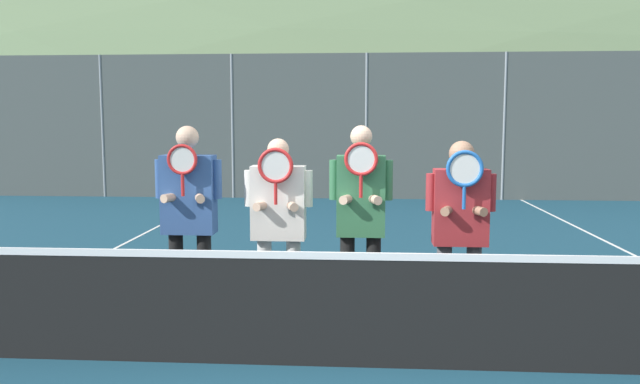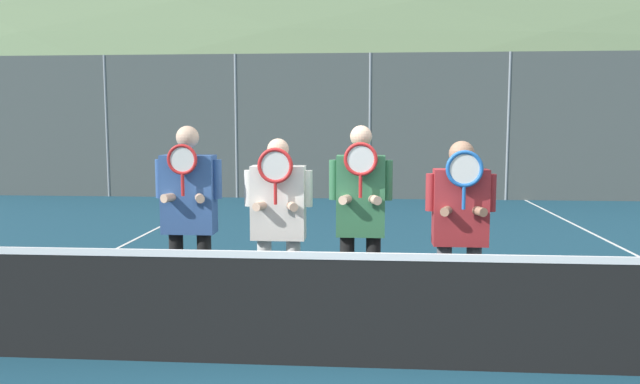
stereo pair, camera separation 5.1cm
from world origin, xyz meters
TOP-DOWN VIEW (x-y plane):
  - ground_plane at (0.00, 0.00)m, footprint 120.00×120.00m
  - hill_distant at (0.00, 55.56)m, footprint 141.34×78.52m
  - clubhouse_building at (1.35, 17.93)m, footprint 16.76×5.50m
  - fence_back at (0.00, 10.77)m, footprint 20.06×0.06m
  - tennis_net at (0.00, 0.00)m, footprint 10.23×0.09m
  - court_line_left_sideline at (-3.80, 3.00)m, footprint 0.05×16.00m
  - player_leftmost at (-1.65, 0.80)m, footprint 0.61×0.34m
  - player_center_left at (-0.84, 0.85)m, footprint 0.62×0.34m
  - player_center_right at (-0.10, 0.77)m, footprint 0.56×0.34m
  - player_rightmost at (0.76, 0.73)m, footprint 0.60×0.34m
  - car_far_left at (-5.96, 13.75)m, footprint 4.06×2.10m
  - car_left_of_center at (-0.86, 13.61)m, footprint 4.51×2.00m
  - car_center at (4.41, 13.80)m, footprint 4.37×1.95m

SIDE VIEW (x-z plane):
  - ground_plane at x=0.00m, z-range 0.00..0.00m
  - hill_distant at x=0.00m, z-range -13.74..13.74m
  - court_line_left_sideline at x=-3.80m, z-range 0.00..0.01m
  - tennis_net at x=0.00m, z-range -0.03..0.97m
  - car_center at x=4.41m, z-range 0.02..1.76m
  - car_far_left at x=-5.96m, z-range 0.02..1.81m
  - car_left_of_center at x=-0.86m, z-range 0.01..1.89m
  - player_center_left at x=-0.84m, z-range 0.16..1.91m
  - player_rightmost at x=0.76m, z-range 0.17..1.91m
  - player_center_right at x=-0.10m, z-range 0.15..2.02m
  - player_leftmost at x=-1.65m, z-range 0.17..2.03m
  - clubhouse_building at x=1.35m, z-range 0.02..3.36m
  - fence_back at x=0.00m, z-range 0.00..3.57m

